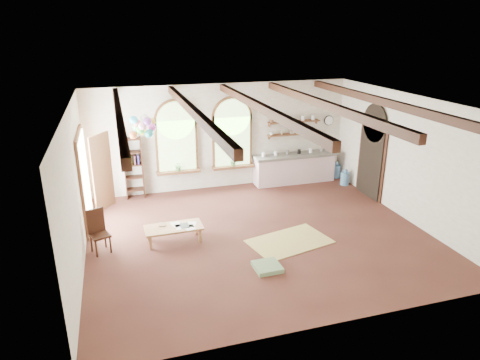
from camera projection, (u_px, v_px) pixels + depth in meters
name	position (u px, v px, depth m)	size (l,w,h in m)	color
floor	(259.00, 234.00, 10.38)	(8.00, 8.00, 0.00)	#532C22
ceiling_beams	(261.00, 107.00, 9.33)	(6.20, 6.80, 0.18)	#371D11
window_left	(177.00, 140.00, 12.54)	(1.30, 0.28, 2.20)	brown
window_right	(232.00, 136.00, 13.00)	(1.30, 0.28, 2.20)	brown
left_doorway	(85.00, 182.00, 10.56)	(0.10, 1.90, 2.50)	brown
right_doorway	(371.00, 160.00, 12.42)	(0.10, 1.30, 2.40)	black
kitchen_counter	(294.00, 168.00, 13.72)	(2.68, 0.62, 0.94)	beige
wall_shelf_lower	(293.00, 134.00, 13.52)	(1.70, 0.24, 0.04)	brown
wall_shelf_upper	(294.00, 122.00, 13.39)	(1.70, 0.24, 0.04)	brown
wall_clock	(329.00, 120.00, 13.80)	(0.32, 0.32, 0.04)	black
bookshelf	(134.00, 168.00, 12.35)	(0.53, 0.32, 1.80)	#371D11
coffee_table	(174.00, 228.00, 9.95)	(1.34, 0.64, 0.38)	tan
side_chair	(100.00, 240.00, 9.51)	(0.51, 0.51, 0.99)	#371D11
floor_mat	(290.00, 241.00, 10.03)	(1.86, 1.15, 0.02)	tan
floor_cushion	(267.00, 267.00, 8.90)	(0.54, 0.54, 0.09)	#6C8D61
water_jug_a	(345.00, 178.00, 13.57)	(0.27, 0.27, 0.53)	#568CB8
water_jug_b	(336.00, 171.00, 14.21)	(0.29, 0.29, 0.55)	#568CB8
balloon_cluster	(143.00, 127.00, 10.96)	(0.71, 0.75, 1.14)	white
table_book	(159.00, 225.00, 10.01)	(0.16, 0.23, 0.02)	olive
tablet	(184.00, 226.00, 9.97)	(0.19, 0.28, 0.01)	black
potted_plant_left	(178.00, 166.00, 12.71)	(0.27, 0.23, 0.30)	#598C4C
potted_plant_right	(233.00, 161.00, 13.17)	(0.27, 0.23, 0.30)	#598C4C
shelf_cup_a	(271.00, 134.00, 13.30)	(0.12, 0.10, 0.10)	white
shelf_cup_b	(282.00, 133.00, 13.39)	(0.10, 0.10, 0.09)	beige
shelf_bowl_a	(292.00, 133.00, 13.49)	(0.22, 0.22, 0.05)	beige
shelf_bowl_b	(302.00, 132.00, 13.58)	(0.20, 0.20, 0.06)	#8C664C
shelf_vase	(312.00, 129.00, 13.66)	(0.18, 0.18, 0.19)	slate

